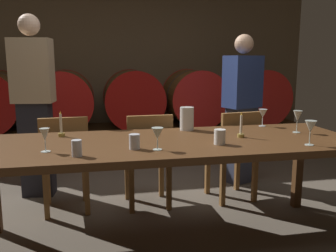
% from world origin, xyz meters
% --- Properties ---
extents(ground_plane, '(7.40, 7.40, 0.00)m').
position_xyz_m(ground_plane, '(0.00, 0.00, 0.00)').
color(ground_plane, brown).
extents(back_wall, '(5.69, 0.24, 2.76)m').
position_xyz_m(back_wall, '(0.00, 3.17, 1.38)').
color(back_wall, brown).
rests_on(back_wall, ground).
extents(barrel_shelf, '(5.13, 0.90, 0.38)m').
position_xyz_m(barrel_shelf, '(0.00, 2.62, 0.19)').
color(barrel_shelf, brown).
rests_on(barrel_shelf, ground).
extents(wine_barrel_left, '(0.83, 0.87, 0.83)m').
position_xyz_m(wine_barrel_left, '(-0.96, 2.62, 0.79)').
color(wine_barrel_left, brown).
rests_on(wine_barrel_left, barrel_shelf).
extents(wine_barrel_center, '(0.83, 0.87, 0.83)m').
position_xyz_m(wine_barrel_center, '(0.01, 2.62, 0.79)').
color(wine_barrel_center, brown).
rests_on(wine_barrel_center, barrel_shelf).
extents(wine_barrel_right, '(0.83, 0.87, 0.83)m').
position_xyz_m(wine_barrel_right, '(0.92, 2.62, 0.79)').
color(wine_barrel_right, brown).
rests_on(wine_barrel_right, barrel_shelf).
extents(wine_barrel_far_right, '(0.83, 0.87, 0.83)m').
position_xyz_m(wine_barrel_far_right, '(1.88, 2.62, 0.79)').
color(wine_barrel_far_right, '#513319').
rests_on(wine_barrel_far_right, barrel_shelf).
extents(dining_table, '(2.76, 0.96, 0.78)m').
position_xyz_m(dining_table, '(-0.03, -0.12, 0.72)').
color(dining_table, '#4C2D16').
rests_on(dining_table, ground).
extents(chair_left, '(0.43, 0.43, 0.88)m').
position_xyz_m(chair_left, '(-0.81, 0.58, 0.49)').
color(chair_left, brown).
rests_on(chair_left, ground).
extents(chair_center, '(0.41, 0.41, 0.88)m').
position_xyz_m(chair_center, '(-0.07, 0.55, 0.49)').
color(chair_center, brown).
rests_on(chair_center, ground).
extents(chair_right, '(0.45, 0.45, 0.88)m').
position_xyz_m(chair_right, '(0.76, 0.56, 0.49)').
color(chair_right, brown).
rests_on(chair_right, ground).
extents(guest_left, '(0.41, 0.28, 1.78)m').
position_xyz_m(guest_left, '(-1.12, 1.10, 0.91)').
color(guest_left, black).
rests_on(guest_left, ground).
extents(guest_right, '(0.44, 0.36, 1.62)m').
position_xyz_m(guest_right, '(1.03, 1.07, 0.83)').
color(guest_right, '#33384C').
rests_on(guest_right, ground).
extents(candle_left, '(0.05, 0.05, 0.20)m').
position_xyz_m(candle_left, '(-0.79, 0.18, 0.83)').
color(candle_left, olive).
rests_on(candle_left, dining_table).
extents(candle_right, '(0.05, 0.05, 0.19)m').
position_xyz_m(candle_right, '(0.53, -0.11, 0.83)').
color(candle_right, olive).
rests_on(candle_right, dining_table).
extents(pitcher, '(0.11, 0.11, 0.19)m').
position_xyz_m(pitcher, '(0.21, 0.25, 0.87)').
color(pitcher, white).
rests_on(pitcher, dining_table).
extents(wine_glass_far_left, '(0.06, 0.06, 0.15)m').
position_xyz_m(wine_glass_far_left, '(-0.85, -0.28, 0.88)').
color(wine_glass_far_left, silver).
rests_on(wine_glass_far_left, dining_table).
extents(wine_glass_left, '(0.08, 0.08, 0.15)m').
position_xyz_m(wine_glass_left, '(-0.15, -0.37, 0.88)').
color(wine_glass_left, silver).
rests_on(wine_glass_left, dining_table).
extents(wine_glass_center, '(0.08, 0.08, 0.17)m').
position_xyz_m(wine_glass_center, '(0.89, -0.44, 0.90)').
color(wine_glass_center, silver).
rests_on(wine_glass_center, dining_table).
extents(wine_glass_right, '(0.08, 0.08, 0.15)m').
position_xyz_m(wine_glass_right, '(0.89, 0.28, 0.89)').
color(wine_glass_right, white).
rests_on(wine_glass_right, dining_table).
extents(wine_glass_far_right, '(0.07, 0.07, 0.18)m').
position_xyz_m(wine_glass_far_right, '(1.04, -0.03, 0.91)').
color(wine_glass_far_right, silver).
rests_on(wine_glass_far_right, dining_table).
extents(cup_far_left, '(0.06, 0.06, 0.10)m').
position_xyz_m(cup_far_left, '(-0.65, -0.43, 0.83)').
color(cup_far_left, silver).
rests_on(cup_far_left, dining_table).
extents(cup_center_left, '(0.07, 0.07, 0.10)m').
position_xyz_m(cup_center_left, '(-0.29, -0.32, 0.83)').
color(cup_center_left, silver).
rests_on(cup_center_left, dining_table).
extents(cup_center_right, '(0.08, 0.08, 0.10)m').
position_xyz_m(cup_center_right, '(0.30, -0.30, 0.83)').
color(cup_center_right, white).
rests_on(cup_center_right, dining_table).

